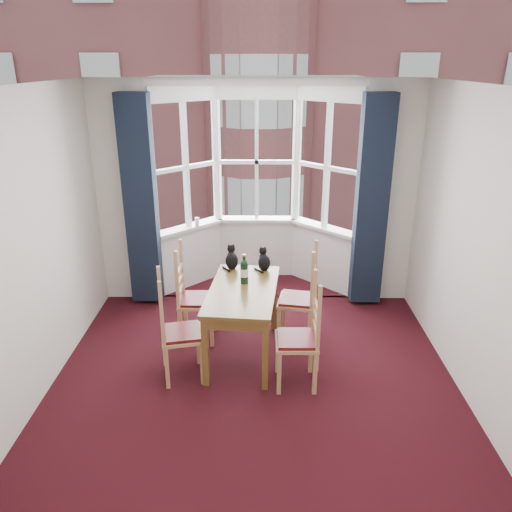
{
  "coord_description": "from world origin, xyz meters",
  "views": [
    {
      "loc": [
        0.06,
        -3.86,
        2.99
      ],
      "look_at": [
        0.01,
        1.05,
        1.05
      ],
      "focal_mm": 35.0,
      "sensor_mm": 36.0,
      "label": 1
    }
  ],
  "objects_px": {
    "chair_left_far": "(189,301)",
    "wine_bottle": "(244,271)",
    "chair_left_near": "(173,335)",
    "cat_left": "(232,259)",
    "candle_tall": "(197,222)",
    "cat_right": "(264,261)",
    "chair_right_near": "(306,341)",
    "chair_right_far": "(305,301)",
    "dining_table": "(243,298)"
  },
  "relations": [
    {
      "from": "chair_left_far",
      "to": "cat_right",
      "type": "bearing_deg",
      "value": 11.43
    },
    {
      "from": "chair_left_near",
      "to": "cat_left",
      "type": "distance_m",
      "value": 1.18
    },
    {
      "from": "dining_table",
      "to": "chair_right_far",
      "type": "xyz_separation_m",
      "value": [
        0.68,
        0.34,
        -0.2
      ]
    },
    {
      "from": "chair_right_near",
      "to": "cat_left",
      "type": "xyz_separation_m",
      "value": [
        -0.76,
        1.06,
        0.42
      ]
    },
    {
      "from": "chair_left_far",
      "to": "cat_left",
      "type": "bearing_deg",
      "value": 24.33
    },
    {
      "from": "chair_left_near",
      "to": "chair_left_far",
      "type": "distance_m",
      "value": 0.75
    },
    {
      "from": "dining_table",
      "to": "chair_right_far",
      "type": "bearing_deg",
      "value": 26.24
    },
    {
      "from": "cat_right",
      "to": "candle_tall",
      "type": "bearing_deg",
      "value": 125.0
    },
    {
      "from": "candle_tall",
      "to": "chair_left_near",
      "type": "bearing_deg",
      "value": -89.83
    },
    {
      "from": "chair_left_near",
      "to": "candle_tall",
      "type": "distance_m",
      "value": 2.26
    },
    {
      "from": "chair_right_far",
      "to": "cat_left",
      "type": "relative_size",
      "value": 3.28
    },
    {
      "from": "cat_right",
      "to": "candle_tall",
      "type": "relative_size",
      "value": 2.18
    },
    {
      "from": "cat_right",
      "to": "wine_bottle",
      "type": "distance_m",
      "value": 0.42
    },
    {
      "from": "chair_left_far",
      "to": "cat_left",
      "type": "xyz_separation_m",
      "value": [
        0.47,
        0.21,
        0.42
      ]
    },
    {
      "from": "dining_table",
      "to": "chair_left_near",
      "type": "relative_size",
      "value": 1.44
    },
    {
      "from": "wine_bottle",
      "to": "chair_left_far",
      "type": "bearing_deg",
      "value": 162.94
    },
    {
      "from": "cat_left",
      "to": "cat_right",
      "type": "xyz_separation_m",
      "value": [
        0.36,
        -0.04,
        -0.0
      ]
    },
    {
      "from": "candle_tall",
      "to": "cat_left",
      "type": "bearing_deg",
      "value": -66.57
    },
    {
      "from": "chair_left_far",
      "to": "chair_right_near",
      "type": "height_order",
      "value": "same"
    },
    {
      "from": "cat_right",
      "to": "dining_table",
      "type": "bearing_deg",
      "value": -113.73
    },
    {
      "from": "dining_table",
      "to": "chair_right_near",
      "type": "height_order",
      "value": "chair_right_near"
    },
    {
      "from": "chair_left_near",
      "to": "candle_tall",
      "type": "height_order",
      "value": "candle_tall"
    },
    {
      "from": "dining_table",
      "to": "cat_left",
      "type": "relative_size",
      "value": 4.74
    },
    {
      "from": "wine_bottle",
      "to": "candle_tall",
      "type": "xyz_separation_m",
      "value": [
        -0.7,
        1.66,
        0.01
      ]
    },
    {
      "from": "chair_left_near",
      "to": "chair_right_near",
      "type": "height_order",
      "value": "same"
    },
    {
      "from": "chair_right_far",
      "to": "wine_bottle",
      "type": "bearing_deg",
      "value": -163.93
    },
    {
      "from": "chair_left_near",
      "to": "cat_right",
      "type": "distance_m",
      "value": 1.35
    },
    {
      "from": "chair_left_far",
      "to": "chair_left_near",
      "type": "bearing_deg",
      "value": -94.57
    },
    {
      "from": "dining_table",
      "to": "chair_right_far",
      "type": "height_order",
      "value": "chair_right_far"
    },
    {
      "from": "chair_left_far",
      "to": "chair_right_far",
      "type": "distance_m",
      "value": 1.3
    },
    {
      "from": "chair_right_far",
      "to": "chair_right_near",
      "type": "bearing_deg",
      "value": -93.93
    },
    {
      "from": "chair_right_near",
      "to": "chair_right_far",
      "type": "distance_m",
      "value": 0.84
    },
    {
      "from": "dining_table",
      "to": "cat_right",
      "type": "xyz_separation_m",
      "value": [
        0.22,
        0.51,
        0.22
      ]
    },
    {
      "from": "candle_tall",
      "to": "cat_right",
      "type": "bearing_deg",
      "value": -55.0
    },
    {
      "from": "wine_bottle",
      "to": "cat_left",
      "type": "bearing_deg",
      "value": 110.76
    },
    {
      "from": "dining_table",
      "to": "candle_tall",
      "type": "relative_size",
      "value": 10.71
    },
    {
      "from": "dining_table",
      "to": "chair_right_far",
      "type": "relative_size",
      "value": 1.44
    },
    {
      "from": "cat_right",
      "to": "chair_right_far",
      "type": "bearing_deg",
      "value": -20.39
    },
    {
      "from": "chair_left_far",
      "to": "cat_left",
      "type": "distance_m",
      "value": 0.67
    },
    {
      "from": "chair_left_far",
      "to": "candle_tall",
      "type": "xyz_separation_m",
      "value": [
        -0.07,
        1.46,
        0.46
      ]
    },
    {
      "from": "chair_left_near",
      "to": "chair_left_far",
      "type": "xyz_separation_m",
      "value": [
        0.06,
        0.75,
        0.0
      ]
    },
    {
      "from": "chair_left_far",
      "to": "candle_tall",
      "type": "relative_size",
      "value": 7.42
    },
    {
      "from": "dining_table",
      "to": "chair_left_far",
      "type": "relative_size",
      "value": 1.44
    },
    {
      "from": "chair_left_far",
      "to": "wine_bottle",
      "type": "height_order",
      "value": "wine_bottle"
    },
    {
      "from": "wine_bottle",
      "to": "candle_tall",
      "type": "relative_size",
      "value": 2.64
    },
    {
      "from": "chair_left_near",
      "to": "cat_left",
      "type": "bearing_deg",
      "value": 61.07
    },
    {
      "from": "chair_left_far",
      "to": "cat_right",
      "type": "height_order",
      "value": "cat_right"
    },
    {
      "from": "chair_right_near",
      "to": "chair_left_near",
      "type": "bearing_deg",
      "value": 176.03
    },
    {
      "from": "candle_tall",
      "to": "dining_table",
      "type": "bearing_deg",
      "value": -69.2
    },
    {
      "from": "cat_left",
      "to": "wine_bottle",
      "type": "distance_m",
      "value": 0.44
    }
  ]
}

